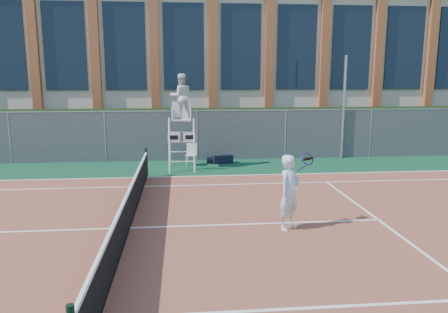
{
  "coord_description": "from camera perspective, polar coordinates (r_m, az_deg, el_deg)",
  "views": [
    {
      "loc": [
        1.34,
        -10.44,
        3.74
      ],
      "look_at": [
        2.64,
        3.0,
        1.23
      ],
      "focal_mm": 35.0,
      "sensor_mm": 36.0,
      "label": 1
    }
  ],
  "objects": [
    {
      "name": "ground",
      "position": [
        11.17,
        -12.25,
        -9.26
      ],
      "size": [
        120.0,
        120.0,
        0.0
      ],
      "primitive_type": "plane",
      "color": "#233814"
    },
    {
      "name": "apron",
      "position": [
        12.11,
        -11.71,
        -7.64
      ],
      "size": [
        36.0,
        20.0,
        0.01
      ],
      "primitive_type": "cube",
      "color": "#0D3A2A",
      "rests_on": "ground"
    },
    {
      "name": "tennis_court",
      "position": [
        11.17,
        -12.26,
        -9.16
      ],
      "size": [
        23.77,
        10.97,
        0.02
      ],
      "primitive_type": "cube",
      "color": "brown",
      "rests_on": "apron"
    },
    {
      "name": "tennis_net",
      "position": [
        11.0,
        -12.36,
        -6.63
      ],
      "size": [
        0.1,
        11.3,
        1.1
      ],
      "color": "black",
      "rests_on": "ground"
    },
    {
      "name": "fence",
      "position": [
        19.47,
        -9.43,
        2.6
      ],
      "size": [
        40.0,
        0.06,
        2.2
      ],
      "primitive_type": null,
      "color": "#595E60",
      "rests_on": "ground"
    },
    {
      "name": "hedge",
      "position": [
        20.66,
        -9.21,
        3.06
      ],
      "size": [
        40.0,
        1.4,
        2.2
      ],
      "primitive_type": "cube",
      "color": "black",
      "rests_on": "ground"
    },
    {
      "name": "building",
      "position": [
        28.43,
        -8.39,
        11.24
      ],
      "size": [
        45.0,
        10.6,
        8.22
      ],
      "color": "beige",
      "rests_on": "ground"
    },
    {
      "name": "steel_pole",
      "position": [
        20.53,
        15.36,
        6.18
      ],
      "size": [
        0.12,
        0.12,
        4.63
      ],
      "primitive_type": "cylinder",
      "color": "#9EA0A5",
      "rests_on": "ground"
    },
    {
      "name": "umpire_chair",
      "position": [
        17.52,
        -5.64,
        7.48
      ],
      "size": [
        1.08,
        1.66,
        3.86
      ],
      "color": "white",
      "rests_on": "ground"
    },
    {
      "name": "plastic_chair",
      "position": [
        18.39,
        -4.27,
        0.54
      ],
      "size": [
        0.5,
        0.5,
        0.93
      ],
      "color": "silver",
      "rests_on": "apron"
    },
    {
      "name": "sports_bag_near",
      "position": [
        18.83,
        -0.14,
        -0.33
      ],
      "size": [
        0.88,
        0.47,
        0.36
      ],
      "primitive_type": "cube",
      "rotation": [
        0.0,
        0.0,
        0.17
      ],
      "color": "black",
      "rests_on": "apron"
    },
    {
      "name": "sports_bag_far",
      "position": [
        18.94,
        -1.28,
        -0.42
      ],
      "size": [
        0.66,
        0.32,
        0.26
      ],
      "primitive_type": "cube",
      "rotation": [
        0.0,
        0.0,
        -0.07
      ],
      "color": "black",
      "rests_on": "apron"
    },
    {
      "name": "tennis_player",
      "position": [
        10.71,
        8.57,
        -4.64
      ],
      "size": [
        1.08,
        0.85,
        1.85
      ],
      "color": "silver",
      "rests_on": "tennis_court"
    }
  ]
}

